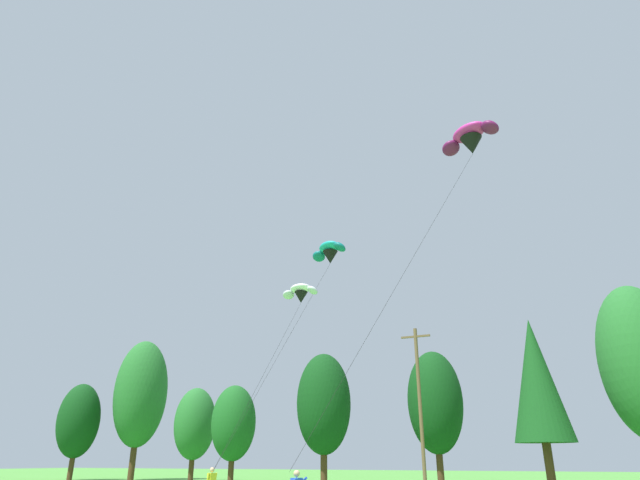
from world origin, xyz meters
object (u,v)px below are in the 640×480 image
utility_pole (420,402)px  parafoil_kite_high_white (301,293)px  parafoil_kite_mid_magenta (470,139)px  parafoil_kite_far_teal (329,252)px

utility_pole → parafoil_kite_high_white: size_ratio=0.94×
parafoil_kite_high_white → parafoil_kite_mid_magenta: size_ratio=0.64×
parafoil_kite_high_white → parafoil_kite_far_teal: parafoil_kite_far_teal is taller
parafoil_kite_mid_magenta → parafoil_kite_far_teal: bearing=153.1°
parafoil_kite_high_white → parafoil_kite_far_teal: 4.66m
parafoil_kite_mid_magenta → parafoil_kite_far_teal: 13.34m
parafoil_kite_high_white → parafoil_kite_far_teal: (1.00, 2.65, 3.70)m
utility_pole → parafoil_kite_high_white: 11.90m
parafoil_kite_high_white → parafoil_kite_mid_magenta: (12.55, -3.20, 6.94)m
parafoil_kite_high_white → parafoil_kite_mid_magenta: parafoil_kite_mid_magenta is taller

